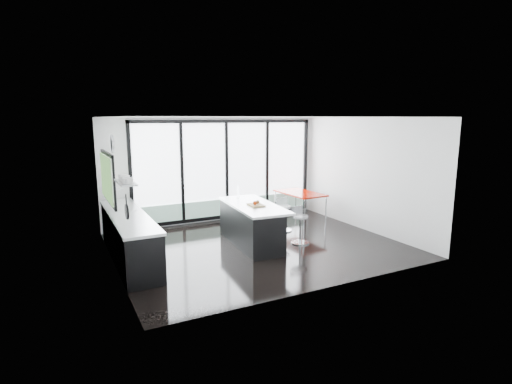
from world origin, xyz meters
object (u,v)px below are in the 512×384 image
bar_stool_near (300,229)px  island (251,224)px  bar_stool_far (284,218)px  red_table (300,206)px

bar_stool_near → island: bearing=151.6°
bar_stool_far → island: bearing=-144.5°
island → bar_stool_far: size_ratio=3.57×
red_table → bar_stool_far: bearing=-142.3°
bar_stool_near → bar_stool_far: bar_stool_near is taller
bar_stool_near → bar_stool_far: size_ratio=1.00×
island → bar_stool_far: island is taller
bar_stool_far → red_table: size_ratio=0.44×
bar_stool_far → red_table: red_table is taller
island → bar_stool_near: 1.13m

